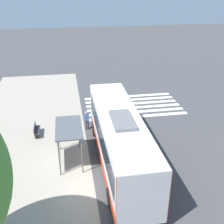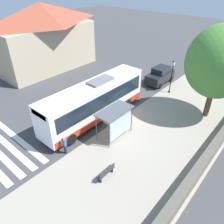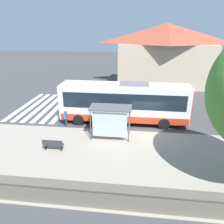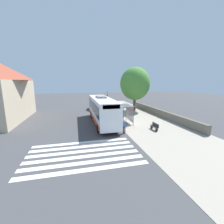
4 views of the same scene
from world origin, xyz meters
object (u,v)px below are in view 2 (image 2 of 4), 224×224
at_px(street_lamp_near, 172,74).
at_px(parked_car_behind_bus, 160,75).
at_px(bus, 95,101).
at_px(bench, 106,172).
at_px(shade_tree, 220,63).
at_px(bus_shelter, 116,116).
at_px(pedestrian, 64,144).

height_order(street_lamp_near, parked_car_behind_bus, street_lamp_near).
xyz_separation_m(bus, bench, (-5.66, 4.74, -1.48)).
height_order(bench, shade_tree, shade_tree).
bearing_deg(street_lamp_near, bench, 101.26).
xyz_separation_m(bus_shelter, shade_tree, (-4.62, -8.32, 3.31)).
xyz_separation_m(pedestrian, shade_tree, (-6.26, -12.50, 4.50)).
relative_size(pedestrian, shade_tree, 0.19).
height_order(bus, shade_tree, shade_tree).
relative_size(bench, parked_car_behind_bus, 0.35).
height_order(bench, parked_car_behind_bus, parked_car_behind_bus).
distance_m(bus, bus_shelter, 3.42).
distance_m(bus_shelter, shade_tree, 10.07).
relative_size(bus, parked_car_behind_bus, 2.68).
bearing_deg(pedestrian, street_lamp_near, -94.55).
height_order(bus, street_lamp_near, street_lamp_near).
xyz_separation_m(bus, shade_tree, (-7.92, -7.45, 3.49)).
bearing_deg(pedestrian, shade_tree, -116.60).
xyz_separation_m(bench, parked_car_behind_bus, (5.10, -15.84, 0.52)).
xyz_separation_m(bus_shelter, pedestrian, (1.64, 4.18, -1.19)).
xyz_separation_m(bus, pedestrian, (-1.66, 5.05, -1.01)).
distance_m(bench, street_lamp_near, 14.64).
bearing_deg(street_lamp_near, bus, 73.48).
relative_size(bus_shelter, shade_tree, 0.38).
bearing_deg(parked_car_behind_bus, bench, 107.86).
distance_m(bus, shade_tree, 11.42).
distance_m(bench, shade_tree, 13.36).
relative_size(pedestrian, bench, 1.09).
height_order(bus_shelter, street_lamp_near, street_lamp_near).
bearing_deg(parked_car_behind_bus, street_lamp_near, 144.94).
bearing_deg(street_lamp_near, bus_shelter, 92.65).
distance_m(bus_shelter, pedestrian, 4.65).
height_order(pedestrian, shade_tree, shade_tree).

